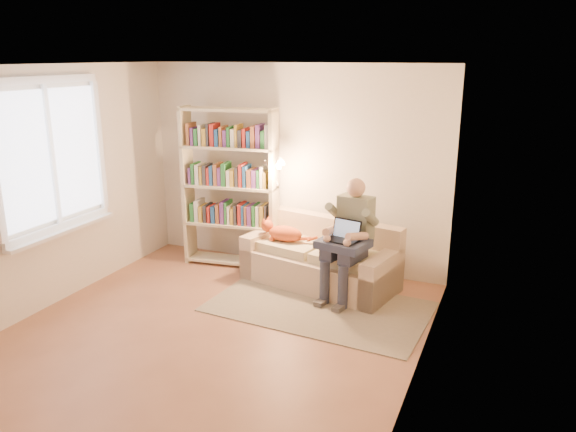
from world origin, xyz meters
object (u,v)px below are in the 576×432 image
at_px(laptop, 343,235).
at_px(cat, 286,233).
at_px(sofa, 321,262).
at_px(person, 350,233).
at_px(bookshelf, 230,180).

bearing_deg(laptop, cat, 170.13).
distance_m(sofa, person, 0.68).
height_order(cat, bookshelf, bookshelf).
relative_size(sofa, laptop, 5.09).
bearing_deg(cat, sofa, 14.75).
xyz_separation_m(laptop, bookshelf, (-1.68, 0.53, 0.37)).
bearing_deg(cat, person, -1.75).
xyz_separation_m(person, bookshelf, (-1.73, 0.41, 0.38)).
bearing_deg(cat, laptop, -9.87).
relative_size(cat, bookshelf, 0.32).
distance_m(laptop, bookshelf, 1.80).
xyz_separation_m(sofa, person, (0.41, -0.23, 0.48)).
relative_size(person, cat, 2.08).
relative_size(person, laptop, 3.57).
xyz_separation_m(cat, bookshelf, (-0.86, 0.20, 0.55)).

